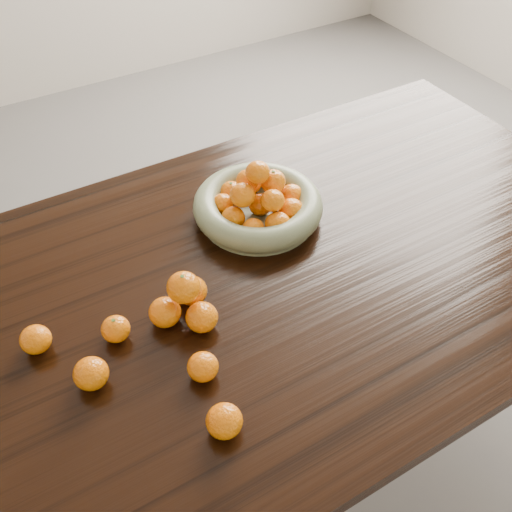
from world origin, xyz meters
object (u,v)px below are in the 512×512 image
orange_pyramid (185,302)px  loose_orange_0 (116,329)px  fruit_bowl (259,204)px  dining_table (233,312)px

orange_pyramid → loose_orange_0: size_ratio=2.46×
fruit_bowl → loose_orange_0: (-0.43, -0.18, -0.01)m
dining_table → orange_pyramid: orange_pyramid is taller
orange_pyramid → fruit_bowl: bearing=34.6°
orange_pyramid → loose_orange_0: bearing=171.8°
dining_table → fruit_bowl: (0.16, 0.17, 0.13)m
fruit_bowl → orange_pyramid: (-0.29, -0.20, 0.01)m
loose_orange_0 → dining_table: bearing=2.2°
dining_table → fruit_bowl: bearing=45.3°
dining_table → orange_pyramid: (-0.12, -0.03, 0.13)m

